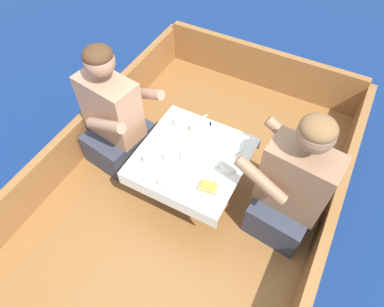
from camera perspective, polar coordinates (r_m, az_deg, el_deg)
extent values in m
plane|color=navy|center=(2.71, -0.58, -9.81)|extent=(60.00, 60.00, 0.00)
cube|color=brown|center=(2.60, -0.60, -8.45)|extent=(1.89, 2.84, 0.26)
cube|color=#936033|center=(2.74, -17.79, 2.90)|extent=(0.06, 2.84, 0.33)
cube|color=#936033|center=(2.28, 20.65, -13.64)|extent=(0.06, 2.84, 0.33)
cube|color=#936033|center=(3.24, 11.49, 13.99)|extent=(1.77, 0.06, 0.38)
cylinder|color=#B2B2B7|center=(2.35, 0.00, -3.50)|extent=(0.07, 0.07, 0.38)
cube|color=brown|center=(2.19, 0.00, -0.53)|extent=(0.65, 0.65, 0.02)
cube|color=white|center=(2.18, 0.00, -0.36)|extent=(0.68, 0.68, 0.00)
cube|color=white|center=(2.07, -4.43, -7.78)|extent=(0.68, 0.00, 0.10)
cube|color=white|center=(2.42, 3.76, 4.47)|extent=(0.68, 0.00, 0.10)
cube|color=#333847|center=(2.67, -11.92, 1.86)|extent=(0.42, 0.49, 0.26)
cube|color=tan|center=(2.41, -13.35, 7.45)|extent=(0.43, 0.28, 0.47)
sphere|color=tan|center=(2.16, -15.25, 14.65)|extent=(0.19, 0.19, 0.19)
ellipsoid|color=#472D19|center=(2.14, -15.50, 15.58)|extent=(0.18, 0.18, 0.11)
cylinder|color=tan|center=(2.35, -7.96, 9.86)|extent=(0.34, 0.12, 0.21)
cylinder|color=tan|center=(2.19, -14.22, 4.59)|extent=(0.34, 0.12, 0.21)
cube|color=#333847|center=(2.36, 15.01, -9.07)|extent=(0.41, 0.48, 0.26)
cube|color=#936B4C|center=(2.06, 17.09, -4.05)|extent=(0.42, 0.27, 0.47)
sphere|color=#936B4C|center=(1.77, 19.99, 3.00)|extent=(0.20, 0.20, 0.20)
ellipsoid|color=brown|center=(1.73, 20.38, 3.95)|extent=(0.19, 0.19, 0.11)
cylinder|color=#936B4C|center=(1.90, 11.38, -4.34)|extent=(0.34, 0.11, 0.21)
cylinder|color=#936B4C|center=(2.12, 15.84, 2.40)|extent=(0.34, 0.11, 0.21)
cylinder|color=silver|center=(2.03, 2.77, -5.99)|extent=(0.17, 0.17, 0.01)
cylinder|color=silver|center=(2.26, 6.30, 1.83)|extent=(0.21, 0.21, 0.01)
cube|color=tan|center=(2.01, 2.79, -5.64)|extent=(0.11, 0.08, 0.04)
cube|color=gold|center=(1.99, 2.82, -5.27)|extent=(0.09, 0.07, 0.01)
cylinder|color=silver|center=(2.12, 6.34, -1.99)|extent=(0.11, 0.11, 0.04)
cylinder|color=beige|center=(2.12, 6.36, -1.83)|extent=(0.09, 0.09, 0.02)
cylinder|color=silver|center=(2.15, 0.11, -0.54)|extent=(0.15, 0.15, 0.04)
cylinder|color=beige|center=(2.14, 0.11, -0.38)|extent=(0.12, 0.12, 0.02)
cylinder|color=silver|center=(2.35, -1.64, 5.24)|extent=(0.11, 0.11, 0.04)
cylinder|color=beige|center=(2.34, -1.64, 5.40)|extent=(0.09, 0.09, 0.02)
cylinder|color=silver|center=(2.05, -4.03, -4.56)|extent=(0.12, 0.12, 0.04)
cylinder|color=beige|center=(2.04, -4.04, -4.40)|extent=(0.10, 0.10, 0.02)
cylinder|color=silver|center=(2.14, -7.26, -0.93)|extent=(0.07, 0.07, 0.06)
torus|color=silver|center=(2.12, -6.27, -1.32)|extent=(0.04, 0.01, 0.04)
cylinder|color=#3D2314|center=(2.13, -7.31, -0.63)|extent=(0.06, 0.06, 0.01)
cylinder|color=silver|center=(2.14, -3.88, -0.65)|extent=(0.06, 0.06, 0.06)
torus|color=silver|center=(2.12, -2.94, -1.01)|extent=(0.04, 0.01, 0.04)
cylinder|color=#3D2314|center=(2.13, -3.90, -0.35)|extent=(0.05, 0.05, 0.01)
cylinder|color=silver|center=(2.29, 0.48, 4.05)|extent=(0.06, 0.06, 0.05)
cylinder|color=beige|center=(2.29, 0.48, 4.05)|extent=(0.07, 0.07, 0.03)
cube|color=silver|center=(2.27, 0.36, 2.42)|extent=(0.04, 0.17, 0.00)
cube|color=silver|center=(2.31, 0.94, 3.67)|extent=(0.02, 0.04, 0.00)
cube|color=silver|center=(2.32, 3.36, 3.71)|extent=(0.11, 0.15, 0.00)
cube|color=silver|center=(2.36, 3.09, 4.96)|extent=(0.04, 0.04, 0.00)
cube|color=silver|center=(2.10, -6.93, -3.84)|extent=(0.07, 0.16, 0.00)
ellipsoid|color=silver|center=(2.12, -5.42, -2.80)|extent=(0.04, 0.02, 0.01)
cube|color=silver|center=(2.13, 4.03, -2.30)|extent=(0.16, 0.09, 0.00)
cube|color=silver|center=(2.38, 0.97, 5.58)|extent=(0.08, 0.16, 0.00)
cube|color=silver|center=(2.28, -5.33, 2.41)|extent=(0.13, 0.13, 0.00)
ellipsoid|color=silver|center=(2.32, -5.70, 3.71)|extent=(0.04, 0.02, 0.01)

